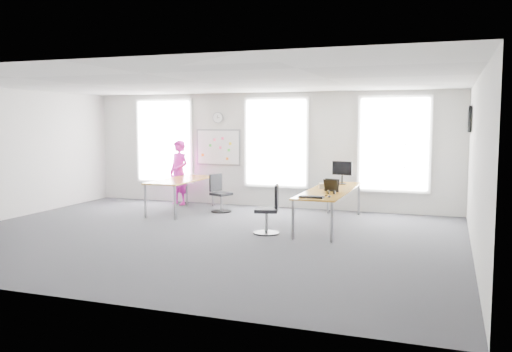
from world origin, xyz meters
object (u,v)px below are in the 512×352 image
at_px(desk_right, 330,192).
at_px(chair_left, 220,195).
at_px(monitor, 342,170).
at_px(headphones, 331,192).
at_px(keyboard, 311,197).
at_px(desk_left, 181,182).
at_px(chair_right, 269,212).
at_px(person, 179,173).

relative_size(desk_right, chair_left, 3.48).
bearing_deg(monitor, desk_right, -82.00).
bearing_deg(headphones, monitor, 95.81).
relative_size(desk_right, keyboard, 6.79).
distance_m(desk_left, chair_right, 3.46).
distance_m(desk_right, chair_right, 1.58).
height_order(person, headphones, person).
xyz_separation_m(desk_left, chair_right, (2.92, -1.82, -0.31)).
distance_m(desk_right, person, 4.78).
bearing_deg(person, monitor, 15.33).
bearing_deg(chair_right, chair_left, -150.13).
bearing_deg(monitor, keyboard, -81.94).
distance_m(keyboard, headphones, 0.67).
bearing_deg(desk_left, keyboard, -27.48).
bearing_deg(keyboard, headphones, 69.72).
height_order(desk_right, monitor, monitor).
bearing_deg(desk_right, chair_right, -128.84).
bearing_deg(chair_left, desk_left, 130.92).
relative_size(chair_right, chair_left, 1.06).
bearing_deg(monitor, chair_left, -166.20).
bearing_deg(chair_right, keyboard, 65.89).
distance_m(keyboard, monitor, 2.47).
bearing_deg(desk_right, chair_left, 162.76).
relative_size(desk_right, monitor, 6.13).
bearing_deg(monitor, chair_right, -103.25).
bearing_deg(desk_right, monitor, 87.01).
xyz_separation_m(keyboard, monitor, (0.13, 2.45, 0.31)).
distance_m(chair_left, keyboard, 3.73).
bearing_deg(desk_right, headphones, -76.48).
relative_size(desk_right, desk_left, 1.46).
relative_size(chair_left, keyboard, 1.95).
xyz_separation_m(desk_left, headphones, (4.08, -1.37, 0.09)).
height_order(desk_left, monitor, monitor).
relative_size(person, headphones, 10.89).
height_order(keyboard, monitor, monitor).
distance_m(headphones, monitor, 1.85).
bearing_deg(headphones, desk_right, 105.42).
bearing_deg(keyboard, chair_right, 171.02).
height_order(chair_right, keyboard, chair_right).
bearing_deg(desk_right, person, 159.92).
height_order(person, monitor, person).
height_order(chair_right, chair_left, chair_right).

